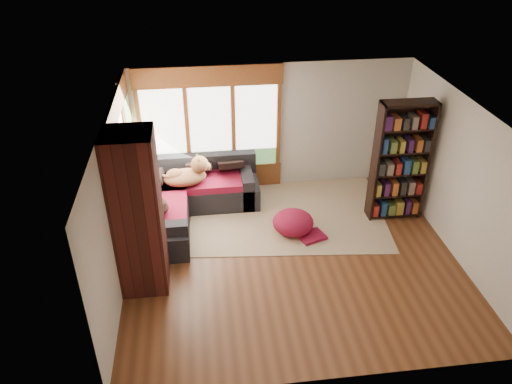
{
  "coord_description": "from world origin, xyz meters",
  "views": [
    {
      "loc": [
        -1.44,
        -6.56,
        5.34
      ],
      "look_at": [
        -0.53,
        0.64,
        0.95
      ],
      "focal_mm": 35.0,
      "sensor_mm": 36.0,
      "label": 1
    }
  ],
  "objects_px": {
    "brick_chimney": "(137,214)",
    "dog_brindle": "(152,202)",
    "sectional_sofa": "(176,197)",
    "area_rug": "(286,211)",
    "pouf": "(293,222)",
    "dog_tan": "(188,175)",
    "bookshelf": "(400,162)"
  },
  "relations": [
    {
      "from": "brick_chimney",
      "to": "sectional_sofa",
      "type": "relative_size",
      "value": 1.18
    },
    {
      "from": "bookshelf",
      "to": "pouf",
      "type": "xyz_separation_m",
      "value": [
        -1.98,
        -0.3,
        -0.93
      ]
    },
    {
      "from": "pouf",
      "to": "dog_tan",
      "type": "distance_m",
      "value": 2.14
    },
    {
      "from": "area_rug",
      "to": "dog_tan",
      "type": "relative_size",
      "value": 4.02
    },
    {
      "from": "dog_tan",
      "to": "dog_brindle",
      "type": "relative_size",
      "value": 1.11
    },
    {
      "from": "brick_chimney",
      "to": "dog_brindle",
      "type": "distance_m",
      "value": 1.34
    },
    {
      "from": "bookshelf",
      "to": "pouf",
      "type": "distance_m",
      "value": 2.21
    },
    {
      "from": "sectional_sofa",
      "to": "pouf",
      "type": "bearing_deg",
      "value": -25.88
    },
    {
      "from": "area_rug",
      "to": "dog_tan",
      "type": "xyz_separation_m",
      "value": [
        -1.84,
        0.27,
        0.77
      ]
    },
    {
      "from": "sectional_sofa",
      "to": "area_rug",
      "type": "relative_size",
      "value": 0.6
    },
    {
      "from": "sectional_sofa",
      "to": "dog_brindle",
      "type": "relative_size",
      "value": 2.68
    },
    {
      "from": "bookshelf",
      "to": "dog_brindle",
      "type": "xyz_separation_m",
      "value": [
        -4.46,
        -0.16,
        -0.41
      ]
    },
    {
      "from": "dog_tan",
      "to": "dog_brindle",
      "type": "xyz_separation_m",
      "value": [
        -0.64,
        -0.82,
        -0.04
      ]
    },
    {
      "from": "brick_chimney",
      "to": "area_rug",
      "type": "height_order",
      "value": "brick_chimney"
    },
    {
      "from": "pouf",
      "to": "dog_brindle",
      "type": "distance_m",
      "value": 2.53
    },
    {
      "from": "dog_brindle",
      "to": "area_rug",
      "type": "bearing_deg",
      "value": -107.06
    },
    {
      "from": "area_rug",
      "to": "dog_brindle",
      "type": "xyz_separation_m",
      "value": [
        -2.47,
        -0.55,
        0.73
      ]
    },
    {
      "from": "brick_chimney",
      "to": "dog_brindle",
      "type": "bearing_deg",
      "value": 86.01
    },
    {
      "from": "dog_brindle",
      "to": "sectional_sofa",
      "type": "bearing_deg",
      "value": -53.04
    },
    {
      "from": "brick_chimney",
      "to": "sectional_sofa",
      "type": "height_order",
      "value": "brick_chimney"
    },
    {
      "from": "pouf",
      "to": "dog_brindle",
      "type": "relative_size",
      "value": 0.91
    },
    {
      "from": "brick_chimney",
      "to": "dog_brindle",
      "type": "height_order",
      "value": "brick_chimney"
    },
    {
      "from": "dog_tan",
      "to": "area_rug",
      "type": "bearing_deg",
      "value": -16.29
    },
    {
      "from": "sectional_sofa",
      "to": "area_rug",
      "type": "distance_m",
      "value": 2.15
    },
    {
      "from": "bookshelf",
      "to": "brick_chimney",
      "type": "bearing_deg",
      "value": -163.13
    },
    {
      "from": "pouf",
      "to": "dog_brindle",
      "type": "xyz_separation_m",
      "value": [
        -2.47,
        0.14,
        0.52
      ]
    },
    {
      "from": "brick_chimney",
      "to": "sectional_sofa",
      "type": "xyz_separation_m",
      "value": [
        0.45,
        2.05,
        -1.0
      ]
    },
    {
      "from": "bookshelf",
      "to": "dog_brindle",
      "type": "distance_m",
      "value": 4.48
    },
    {
      "from": "sectional_sofa",
      "to": "dog_brindle",
      "type": "xyz_separation_m",
      "value": [
        -0.36,
        -0.83,
        0.43
      ]
    },
    {
      "from": "bookshelf",
      "to": "area_rug",
      "type": "bearing_deg",
      "value": 168.93
    },
    {
      "from": "area_rug",
      "to": "bookshelf",
      "type": "xyz_separation_m",
      "value": [
        1.98,
        -0.39,
        1.14
      ]
    },
    {
      "from": "area_rug",
      "to": "pouf",
      "type": "xyz_separation_m",
      "value": [
        -0.0,
        -0.68,
        0.21
      ]
    }
  ]
}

